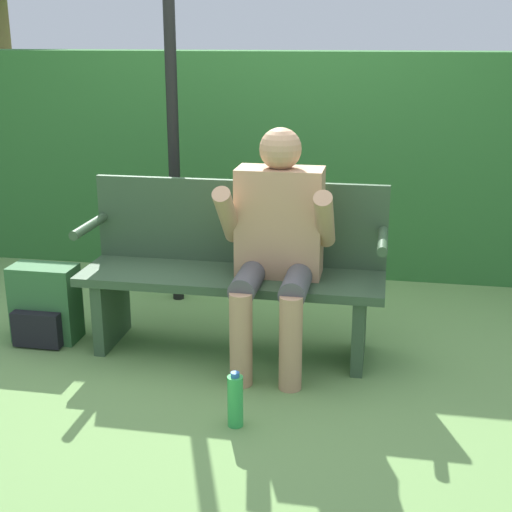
% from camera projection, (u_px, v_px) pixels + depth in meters
% --- Properties ---
extents(ground_plane, '(40.00, 40.00, 0.00)m').
position_uv_depth(ground_plane, '(232.00, 351.00, 3.82)').
color(ground_plane, '#668E4C').
extents(hedge_back, '(12.00, 0.45, 1.52)m').
position_uv_depth(hedge_back, '(278.00, 162.00, 5.05)').
color(hedge_back, '#2D662D').
rests_on(hedge_back, ground).
extents(park_bench, '(1.58, 0.45, 0.89)m').
position_uv_depth(park_bench, '(234.00, 268.00, 3.75)').
color(park_bench, '#334C33').
rests_on(park_bench, ground).
extents(person_seated, '(0.57, 0.57, 1.19)m').
position_uv_depth(person_seated, '(277.00, 237.00, 3.54)').
color(person_seated, tan).
rests_on(person_seated, ground).
extents(backpack, '(0.35, 0.25, 0.43)m').
position_uv_depth(backpack, '(45.00, 306.00, 3.91)').
color(backpack, '#336638').
rests_on(backpack, ground).
extents(water_bottle, '(0.07, 0.07, 0.25)m').
position_uv_depth(water_bottle, '(235.00, 401.00, 3.06)').
color(water_bottle, green).
rests_on(water_bottle, ground).
extents(signpost, '(0.35, 0.09, 2.85)m').
position_uv_depth(signpost, '(169.00, 35.00, 4.10)').
color(signpost, black).
rests_on(signpost, ground).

